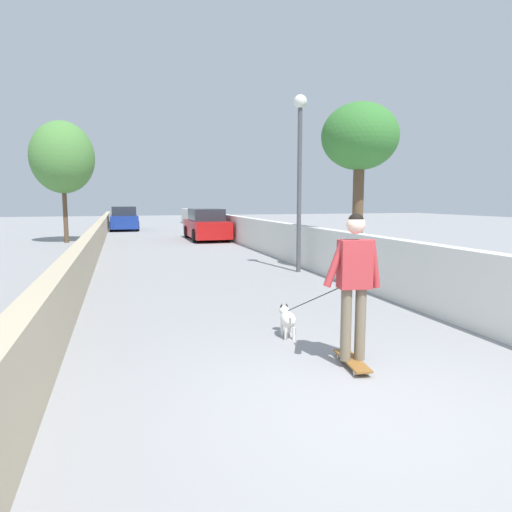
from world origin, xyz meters
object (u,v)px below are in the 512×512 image
(tree_left_near, at_px, (62,158))
(car_far, at_px, (124,219))
(person_skateboarder, at_px, (354,275))
(skateboard, at_px, (352,361))
(tree_right_mid, at_px, (360,139))
(lamp_post, at_px, (300,154))
(car_near, at_px, (206,225))
(dog, at_px, (288,318))

(tree_left_near, xyz_separation_m, car_far, (8.27, -2.67, -3.18))
(person_skateboarder, bearing_deg, skateboard, -36.87)
(tree_right_mid, bearing_deg, lamp_post, 73.17)
(lamp_post, relative_size, person_skateboarder, 2.71)
(person_skateboarder, bearing_deg, tree_right_mid, -29.49)
(car_near, distance_m, car_far, 9.38)
(tree_right_mid, bearing_deg, car_near, 10.82)
(lamp_post, bearing_deg, car_near, 3.19)
(tree_left_near, xyz_separation_m, tree_right_mid, (-11.50, -8.69, -0.28))
(tree_left_near, bearing_deg, car_far, -17.89)
(car_far, bearing_deg, skateboard, -174.79)
(skateboard, distance_m, car_far, 26.30)
(skateboard, xyz_separation_m, person_skateboarder, (-0.00, 0.00, 1.06))
(tree_right_mid, xyz_separation_m, skateboard, (-6.41, 3.63, -3.55))
(tree_left_near, relative_size, skateboard, 6.76)
(lamp_post, distance_m, person_skateboarder, 7.49)
(skateboard, height_order, car_far, car_far)
(lamp_post, distance_m, dog, 6.72)
(tree_left_near, distance_m, car_near, 7.28)
(skateboard, relative_size, person_skateboarder, 0.46)
(person_skateboarder, distance_m, car_far, 26.30)
(lamp_post, bearing_deg, tree_right_mid, -106.83)
(dog, bearing_deg, person_skateboarder, -166.27)
(tree_left_near, height_order, skateboard, tree_left_near)
(lamp_post, bearing_deg, tree_left_near, 32.92)
(tree_right_mid, xyz_separation_m, car_far, (19.77, 6.02, -2.91))
(car_far, bearing_deg, car_near, -155.63)
(tree_left_near, xyz_separation_m, lamp_post, (-11.03, -7.14, -0.67))
(tree_right_mid, height_order, person_skateboarder, tree_right_mid)
(dog, relative_size, car_near, 0.38)
(lamp_post, xyz_separation_m, car_near, (10.76, 0.60, -2.51))
(tree_left_near, bearing_deg, person_skateboarder, -164.23)
(car_near, bearing_deg, person_skateboarder, 175.20)
(tree_left_near, relative_size, car_far, 1.43)
(tree_right_mid, bearing_deg, dog, 142.03)
(skateboard, distance_m, car_near, 17.72)
(lamp_post, height_order, dog, lamp_post)
(lamp_post, relative_size, car_far, 1.24)
(tree_left_near, relative_size, lamp_post, 1.16)
(tree_right_mid, relative_size, car_near, 1.05)
(dog, bearing_deg, car_near, -6.34)
(person_skateboarder, xyz_separation_m, car_far, (26.19, 2.39, -0.41))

